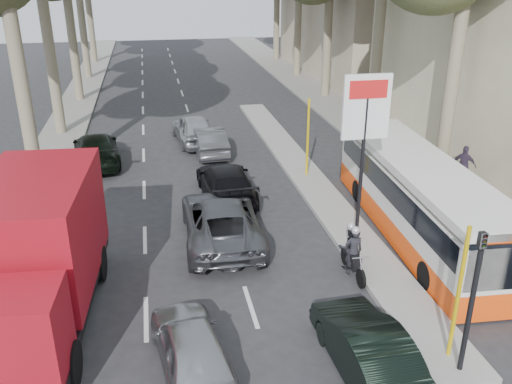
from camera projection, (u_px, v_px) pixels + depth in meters
The scene contains 18 objects.
ground at pixel (303, 350), 13.07m from camera, with size 120.00×120.00×0.00m, color #28282B.
sidewalk_right at pixel (325, 99), 37.19m from camera, with size 3.20×70.00×0.12m, color gray.
median_left at pixel (79, 100), 36.95m from camera, with size 2.40×64.00×0.12m, color gray.
traffic_island at pixel (306, 176), 23.56m from camera, with size 1.50×26.00×0.16m, color gray.
billboard at pixel (364, 136), 16.73m from camera, with size 1.50×12.10×5.60m.
traffic_light_island at pixel (476, 280), 11.33m from camera, with size 0.16×0.41×3.60m.
silver_hatchback at pixel (191, 346), 12.22m from camera, with size 1.50×3.72×1.27m, color #A4A6AC.
dark_hatchback at pixel (367, 348), 12.12m from camera, with size 1.38×3.96×1.31m, color black.
queue_car_a at pixel (221, 220), 18.00m from camera, with size 2.47×5.35×1.49m, color #4C4E54.
queue_car_b at pixel (226, 182), 21.22m from camera, with size 1.97×4.84×1.41m, color black.
queue_car_c at pixel (194, 129), 27.95m from camera, with size 1.78×4.41×1.50m, color #A7ABAF.
queue_car_d at pixel (209, 140), 26.42m from camera, with size 1.41×4.03×1.33m, color #52545A.
queue_car_e at pixel (96, 149), 25.03m from camera, with size 1.99×4.88×1.42m, color black.
red_truck at pixel (34, 254), 13.46m from camera, with size 3.06×7.03×3.67m.
city_bus at pixel (418, 196), 18.12m from camera, with size 2.82×10.35×2.70m.
motorcycle at pixel (351, 250), 16.10m from camera, with size 0.68×1.90×1.62m.
pedestrian_near at pixel (464, 165), 22.34m from camera, with size 0.96×0.47×1.64m, color #382D43.
pedestrian_far at pixel (378, 138), 25.42m from camera, with size 1.24×0.55×1.92m, color #655C4C.
Camera 1 is at (-3.14, -10.15, 8.58)m, focal length 38.00 mm.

